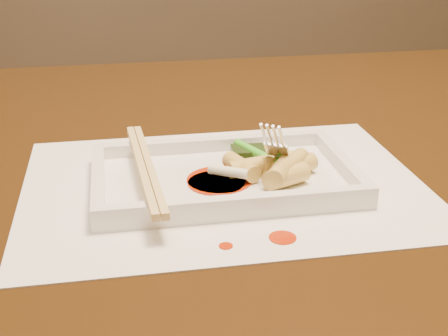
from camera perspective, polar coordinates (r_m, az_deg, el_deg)
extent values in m
cube|color=black|center=(0.71, -1.67, -0.50)|extent=(1.40, 0.90, 0.04)
cube|color=white|center=(0.63, 0.00, -1.56)|extent=(0.40, 0.30, 0.00)
cylinder|color=#BD2805|center=(0.54, 5.37, -6.35)|extent=(0.02, 0.02, 0.00)
cylinder|color=#BD2805|center=(0.52, 0.17, -7.14)|extent=(0.01, 0.01, 0.00)
cube|color=white|center=(0.63, 0.00, -1.17)|extent=(0.26, 0.16, 0.01)
cube|color=white|center=(0.69, -1.09, 2.19)|extent=(0.26, 0.01, 0.01)
cube|color=white|center=(0.56, 1.35, -3.28)|extent=(0.26, 0.01, 0.01)
cube|color=white|center=(0.62, -11.44, -1.07)|extent=(0.01, 0.14, 0.01)
cube|color=white|center=(0.65, 10.74, 0.53)|extent=(0.01, 0.14, 0.01)
cube|color=black|center=(0.67, 2.36, 1.37)|extent=(0.04, 0.03, 0.01)
cylinder|color=#EAEACC|center=(0.61, 0.42, -0.33)|extent=(0.04, 0.03, 0.01)
cylinder|color=green|center=(0.65, 3.35, 1.20)|extent=(0.04, 0.08, 0.01)
cube|color=#DDBD6E|center=(0.61, -7.59, 0.10)|extent=(0.02, 0.22, 0.01)
cube|color=#DDBD6E|center=(0.61, -6.84, 0.15)|extent=(0.02, 0.22, 0.01)
cylinder|color=#BD2805|center=(0.62, -0.41, -1.07)|extent=(0.07, 0.07, 0.00)
cylinder|color=#BD2805|center=(0.62, 0.61, -0.86)|extent=(0.04, 0.04, 0.00)
cylinder|color=#BD2805|center=(0.61, -0.70, -1.36)|extent=(0.06, 0.06, 0.00)
cylinder|color=#DDCB67|center=(0.62, 2.27, 0.13)|extent=(0.05, 0.03, 0.02)
cylinder|color=#DDCB67|center=(0.63, 6.49, 0.18)|extent=(0.05, 0.04, 0.02)
cylinder|color=#DDCB67|center=(0.62, 6.14, 0.41)|extent=(0.05, 0.05, 0.02)
cylinder|color=#DDCB67|center=(0.61, 5.72, -0.77)|extent=(0.05, 0.04, 0.02)
cylinder|color=#DDCB67|center=(0.62, 1.60, 0.12)|extent=(0.03, 0.05, 0.02)
cylinder|color=#DDCB67|center=(0.60, 5.16, -0.30)|extent=(0.04, 0.04, 0.02)
cylinder|color=#DDCB67|center=(0.64, 5.46, 0.62)|extent=(0.05, 0.03, 0.02)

